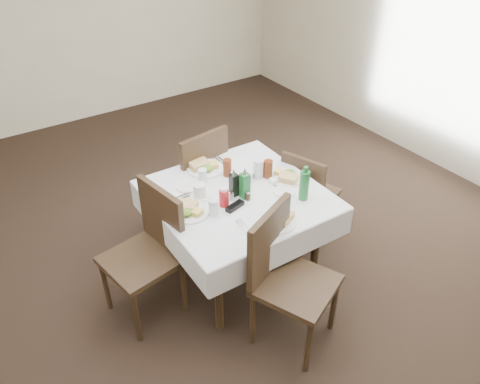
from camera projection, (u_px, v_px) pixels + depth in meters
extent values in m
plane|color=black|center=(215.00, 276.00, 3.82)|extent=(7.00, 7.00, 0.00)
cube|color=#C6B896|center=(54.00, 10.00, 5.41)|extent=(6.00, 0.04, 2.80)
cylinder|color=black|center=(219.00, 292.00, 3.19)|extent=(0.06, 0.06, 0.72)
cylinder|color=black|center=(164.00, 225.00, 3.79)|extent=(0.06, 0.06, 0.72)
cylinder|color=black|center=(316.00, 246.00, 3.58)|extent=(0.06, 0.06, 0.72)
cylinder|color=black|center=(252.00, 192.00, 4.18)|extent=(0.06, 0.06, 0.72)
cube|color=black|center=(237.00, 196.00, 3.47)|extent=(1.10, 1.10, 0.03)
cube|color=white|center=(237.00, 194.00, 3.46)|extent=(1.21, 1.21, 0.01)
cube|color=white|center=(199.00, 171.00, 3.94)|extent=(1.19, 0.03, 0.22)
cube|color=white|center=(286.00, 251.00, 3.11)|extent=(1.19, 0.03, 0.22)
cube|color=white|center=(299.00, 182.00, 3.79)|extent=(0.03, 1.19, 0.22)
cube|color=white|center=(165.00, 234.00, 3.26)|extent=(0.03, 1.19, 0.22)
cube|color=black|center=(191.00, 178.00, 4.14)|extent=(0.54, 0.54, 0.04)
cube|color=black|center=(205.00, 162.00, 3.87)|extent=(0.47, 0.12, 0.52)
cylinder|color=black|center=(196.00, 183.00, 4.52)|extent=(0.04, 0.04, 0.48)
cylinder|color=black|center=(224.00, 201.00, 4.27)|extent=(0.04, 0.04, 0.48)
cylinder|color=black|center=(161.00, 200.00, 4.29)|extent=(0.04, 0.04, 0.48)
cylinder|color=black|center=(189.00, 220.00, 4.04)|extent=(0.04, 0.04, 0.48)
cube|color=black|center=(296.00, 286.00, 3.06)|extent=(0.63, 0.63, 0.04)
cube|color=black|center=(269.00, 244.00, 3.01)|extent=(0.46, 0.23, 0.52)
cylinder|color=black|center=(308.00, 346.00, 2.97)|extent=(0.04, 0.04, 0.49)
cylinder|color=black|center=(253.00, 318.00, 3.15)|extent=(0.04, 0.04, 0.49)
cylinder|color=black|center=(334.00, 304.00, 3.26)|extent=(0.04, 0.04, 0.49)
cylinder|color=black|center=(281.00, 281.00, 3.44)|extent=(0.04, 0.04, 0.49)
cube|color=black|center=(311.00, 193.00, 4.07)|extent=(0.52, 0.52, 0.04)
cube|color=black|center=(302.00, 182.00, 3.83)|extent=(0.17, 0.39, 0.44)
cylinder|color=black|center=(335.00, 210.00, 4.22)|extent=(0.03, 0.03, 0.41)
cylinder|color=black|center=(317.00, 229.00, 3.99)|extent=(0.03, 0.03, 0.41)
cylinder|color=black|center=(302.00, 197.00, 4.39)|extent=(0.03, 0.03, 0.41)
cylinder|color=black|center=(282.00, 215.00, 4.16)|extent=(0.03, 0.03, 0.41)
cube|color=black|center=(141.00, 261.00, 3.27)|extent=(0.54, 0.54, 0.04)
cube|color=black|center=(162.00, 219.00, 3.25)|extent=(0.12, 0.47, 0.51)
cylinder|color=black|center=(105.00, 285.00, 3.41)|extent=(0.04, 0.04, 0.48)
cylinder|color=black|center=(152.00, 258.00, 3.64)|extent=(0.04, 0.04, 0.48)
cylinder|color=black|center=(137.00, 316.00, 3.17)|extent=(0.04, 0.04, 0.48)
cylinder|color=black|center=(184.00, 286.00, 3.40)|extent=(0.04, 0.04, 0.48)
cylinder|color=white|center=(205.00, 169.00, 3.73)|extent=(0.29, 0.29, 0.02)
cube|color=tan|center=(199.00, 164.00, 3.72)|extent=(0.16, 0.12, 0.05)
cube|color=gold|center=(212.00, 165.00, 3.73)|extent=(0.12, 0.11, 0.04)
ellipsoid|color=#326415|center=(206.00, 168.00, 3.67)|extent=(0.11, 0.10, 0.05)
cylinder|color=white|center=(276.00, 222.00, 3.17)|extent=(0.27, 0.27, 0.01)
cube|color=tan|center=(283.00, 217.00, 3.16)|extent=(0.18, 0.16, 0.05)
cube|color=gold|center=(271.00, 222.00, 3.13)|extent=(0.10, 0.08, 0.04)
ellipsoid|color=#326415|center=(272.00, 215.00, 3.18)|extent=(0.10, 0.09, 0.05)
cylinder|color=white|center=(286.00, 178.00, 3.62)|extent=(0.26, 0.26, 0.01)
cube|color=tan|center=(288.00, 178.00, 3.57)|extent=(0.17, 0.17, 0.04)
cube|color=gold|center=(281.00, 173.00, 3.63)|extent=(0.09, 0.10, 0.03)
ellipsoid|color=#326415|center=(289.00, 173.00, 3.63)|extent=(0.10, 0.09, 0.04)
cylinder|color=white|center=(190.00, 212.00, 3.26)|extent=(0.27, 0.27, 0.01)
cube|color=tan|center=(187.00, 206.00, 3.27)|extent=(0.18, 0.18, 0.04)
cube|color=gold|center=(196.00, 212.00, 3.22)|extent=(0.10, 0.11, 0.03)
ellipsoid|color=#326415|center=(186.00, 212.00, 3.21)|extent=(0.10, 0.09, 0.04)
cylinder|color=white|center=(188.00, 186.00, 3.53)|extent=(0.17, 0.17, 0.01)
cylinder|color=white|center=(284.00, 192.00, 3.47)|extent=(0.16, 0.16, 0.01)
cylinder|color=silver|center=(203.00, 176.00, 3.54)|extent=(0.07, 0.07, 0.12)
cylinder|color=silver|center=(283.00, 203.00, 3.26)|extent=(0.07, 0.07, 0.12)
cylinder|color=silver|center=(259.00, 169.00, 3.61)|extent=(0.08, 0.08, 0.15)
cylinder|color=silver|center=(213.00, 208.00, 3.21)|extent=(0.07, 0.07, 0.12)
cylinder|color=maroon|center=(227.00, 168.00, 3.62)|extent=(0.07, 0.07, 0.14)
cylinder|color=maroon|center=(268.00, 169.00, 3.61)|extent=(0.07, 0.07, 0.14)
cylinder|color=silver|center=(242.00, 177.00, 3.61)|extent=(0.19, 0.19, 0.03)
cylinder|color=white|center=(242.00, 175.00, 3.59)|extent=(0.17, 0.17, 0.04)
cube|color=black|center=(234.00, 185.00, 3.39)|extent=(0.05, 0.05, 0.18)
cone|color=silver|center=(234.00, 172.00, 3.33)|extent=(0.03, 0.03, 0.05)
cube|color=#1D6B2F|center=(245.00, 186.00, 3.36)|extent=(0.06, 0.06, 0.20)
cone|color=silver|center=(245.00, 171.00, 3.29)|extent=(0.03, 0.03, 0.06)
cylinder|color=#B4161B|center=(224.00, 198.00, 3.30)|extent=(0.07, 0.07, 0.13)
cylinder|color=white|center=(224.00, 189.00, 3.26)|extent=(0.05, 0.05, 0.02)
cylinder|color=white|center=(231.00, 196.00, 3.37)|extent=(0.03, 0.03, 0.06)
cylinder|color=silver|center=(231.00, 192.00, 3.35)|extent=(0.03, 0.03, 0.01)
cylinder|color=#3B2C1A|center=(248.00, 196.00, 3.37)|extent=(0.03, 0.03, 0.06)
cylinder|color=silver|center=(248.00, 192.00, 3.35)|extent=(0.03, 0.03, 0.01)
cylinder|color=white|center=(200.00, 196.00, 3.42)|extent=(0.15, 0.15, 0.01)
cylinder|color=white|center=(200.00, 190.00, 3.39)|extent=(0.09, 0.09, 0.10)
cylinder|color=black|center=(199.00, 186.00, 3.37)|extent=(0.08, 0.08, 0.01)
torus|color=white|center=(202.00, 186.00, 3.43)|extent=(0.06, 0.05, 0.06)
cube|color=black|center=(235.00, 206.00, 3.30)|extent=(0.16, 0.08, 0.03)
cylinder|color=#1D6B2F|center=(304.00, 186.00, 3.34)|extent=(0.07, 0.07, 0.23)
cylinder|color=#1D6B2F|center=(306.00, 169.00, 3.26)|extent=(0.03, 0.03, 0.04)
cube|color=white|center=(275.00, 181.00, 3.56)|extent=(0.09, 0.05, 0.04)
cube|color=pink|center=(275.00, 180.00, 3.56)|extent=(0.07, 0.04, 0.02)
cube|color=silver|center=(221.00, 162.00, 3.82)|extent=(0.02, 0.18, 0.01)
cube|color=silver|center=(224.00, 161.00, 3.83)|extent=(0.02, 0.18, 0.01)
cube|color=silver|center=(247.00, 227.00, 3.13)|extent=(0.02, 0.20, 0.01)
cube|color=silver|center=(243.00, 228.00, 3.12)|extent=(0.02, 0.20, 0.01)
cube|color=silver|center=(285.00, 186.00, 3.53)|extent=(0.16, 0.08, 0.01)
cube|color=silver|center=(284.00, 184.00, 3.55)|extent=(0.16, 0.08, 0.01)
cube|color=silver|center=(183.00, 195.00, 3.43)|extent=(0.20, 0.02, 0.01)
cube|color=silver|center=(186.00, 197.00, 3.41)|extent=(0.20, 0.02, 0.01)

